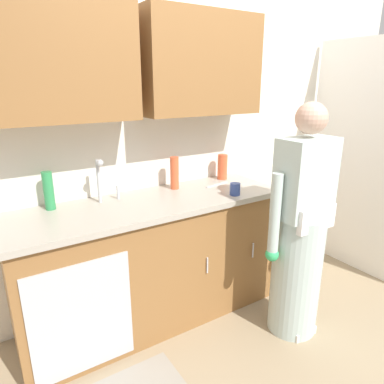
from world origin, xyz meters
name	(u,v)px	position (x,y,z in m)	size (l,w,h in m)	color
ground_plane	(269,342)	(0.00, 0.00, 0.00)	(9.00, 9.00, 0.00)	#998466
kitchen_wall_with_uppers	(178,116)	(-0.14, 0.99, 1.48)	(4.80, 0.44, 2.70)	silver
closet_door_panel	(362,160)	(1.45, 0.40, 1.05)	(1.10, 0.04, 2.10)	silver
counter_cabinet	(151,264)	(-0.55, 0.70, 0.45)	(1.90, 0.62, 0.90)	brown
countertop	(149,203)	(-0.55, 0.70, 0.92)	(1.96, 0.66, 0.04)	#A8A093
sink	(113,209)	(-0.81, 0.71, 0.93)	(0.50, 0.36, 0.35)	#B7BABF
person_at_sink	(299,242)	(0.25, 0.03, 0.69)	(0.55, 0.34, 1.62)	white
bottle_cleaner_spray	(49,191)	(-1.16, 0.89, 1.07)	(0.06, 0.06, 0.25)	#2D8C4C
bottle_water_short	(222,167)	(0.23, 0.89, 1.05)	(0.08, 0.08, 0.21)	#E05933
bottle_soap	(175,173)	(-0.26, 0.86, 1.06)	(0.07, 0.07, 0.25)	#E05933
cup_by_sink	(235,189)	(0.04, 0.48, 0.98)	(0.08, 0.08, 0.09)	#33478C
knife_on_counter	(217,185)	(0.08, 0.76, 0.94)	(0.24, 0.02, 0.01)	silver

